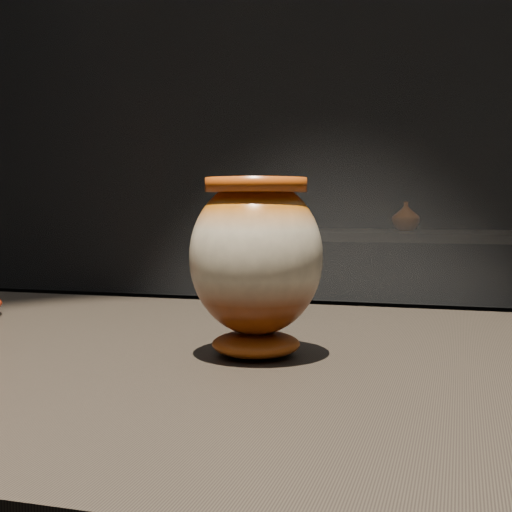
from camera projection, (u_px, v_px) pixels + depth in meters
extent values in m
cube|color=black|center=(438.00, 132.00, 5.51)|extent=(8.00, 3.20, 0.04)
cube|color=black|center=(275.00, 380.00, 0.77)|extent=(2.00, 0.80, 0.05)
ellipsoid|color=#682709|center=(256.00, 344.00, 0.77)|extent=(0.12, 0.12, 0.03)
ellipsoid|color=beige|center=(256.00, 257.00, 0.77)|extent=(0.18, 0.18, 0.17)
cylinder|color=#C26212|center=(256.00, 185.00, 0.76)|extent=(0.13, 0.13, 0.02)
cube|color=black|center=(397.00, 235.00, 4.03)|extent=(2.00, 0.60, 0.05)
cube|color=black|center=(254.00, 308.00, 4.30)|extent=(0.08, 0.50, 0.85)
imported|color=#994216|center=(289.00, 214.00, 4.15)|extent=(0.21, 0.21, 0.19)
imported|color=#682709|center=(406.00, 216.00, 4.06)|extent=(0.22, 0.22, 0.16)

